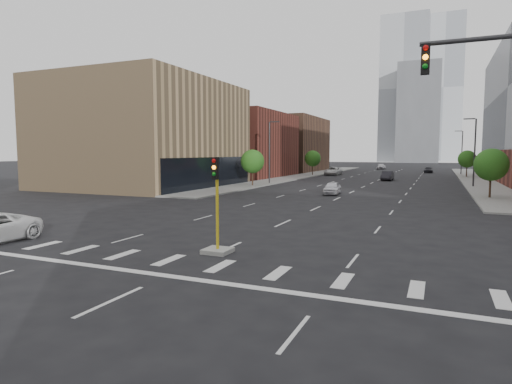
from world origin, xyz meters
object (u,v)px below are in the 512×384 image
Objects in this scene: median_traffic_signal at (217,232)px; car_far_left at (333,171)px; car_deep_right at (428,170)px; car_mid_right at (387,176)px; car_near_left at (332,188)px; car_distant at (381,166)px.

car_far_left is at bearing 98.68° from median_traffic_signal.
car_deep_right is at bearing 85.33° from median_traffic_signal.
car_far_left reaches higher than car_deep_right.
car_near_left is at bearing -95.29° from car_mid_right.
car_mid_right is 47.18m from car_distant.
car_distant is at bearing 127.60° from car_deep_right.
car_far_left is 25.16m from car_deep_right.
car_distant is (5.39, 34.03, -0.01)m from car_far_left.
car_mid_right is 0.78× the size of car_far_left.
car_deep_right is at bearing 80.79° from car_mid_right.
median_traffic_signal is 102.96m from car_distant.
car_mid_right reaches higher than car_near_left.
median_traffic_signal reaches higher than car_deep_right.
median_traffic_signal is 0.92× the size of car_distant.
car_near_left is (-1.50, 29.41, -0.28)m from median_traffic_signal.
car_mid_right is at bearing -80.64° from car_distant.
car_distant reaches higher than car_near_left.
car_distant is (-12.20, 16.05, 0.16)m from car_deep_right.
car_far_left is (-10.50, 68.80, -0.15)m from median_traffic_signal.
car_far_left reaches higher than car_distant.
median_traffic_signal reaches higher than car_mid_right.
car_near_left is at bearing 92.92° from median_traffic_signal.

